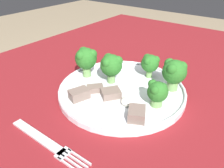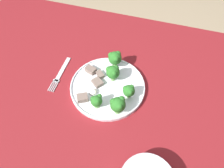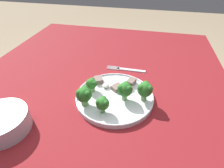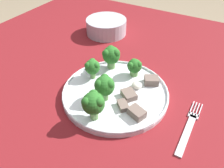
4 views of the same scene
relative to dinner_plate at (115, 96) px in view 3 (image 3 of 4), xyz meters
The scene contains 14 objects.
table 0.13m from the dinner_plate, 69.35° to the left, with size 1.32×1.05×0.70m.
dinner_plate is the anchor object (origin of this frame).
fork 0.20m from the dinner_plate, ahead, with size 0.02×0.17×0.00m.
cream_bowl 0.35m from the dinner_plate, 124.78° to the left, with size 0.15×0.15×0.06m.
broccoli_floret_near_rim_left 0.06m from the dinner_plate, 104.70° to the right, with size 0.05×0.05×0.07m.
broccoli_floret_center_left 0.12m from the dinner_plate, 126.29° to the left, with size 0.05×0.05×0.07m.
broccoli_floret_back_left 0.09m from the dinner_plate, 82.55° to the left, with size 0.04×0.04×0.05m.
broccoli_floret_front_left 0.11m from the dinner_plate, 89.06° to the right, with size 0.05×0.05×0.07m.
broccoli_floret_center_back 0.09m from the dinner_plate, 165.80° to the left, with size 0.04×0.04×0.06m.
meat_slice_front_slice 0.04m from the dinner_plate, ahead, with size 0.05×0.05×0.02m.
meat_slice_middle_slice 0.06m from the dinner_plate, 42.89° to the right, with size 0.04×0.04×0.01m.
meat_slice_rear_slice 0.10m from the dinner_plate, 30.18° to the right, with size 0.05×0.04×0.02m.
meat_slice_edge_slice 0.10m from the dinner_plate, 49.24° to the left, with size 0.05×0.04×0.02m.
sauce_dollop 0.06m from the dinner_plate, 45.75° to the left, with size 0.03×0.03×0.02m.
Camera 3 is at (-0.49, -0.18, 1.12)m, focal length 28.00 mm.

